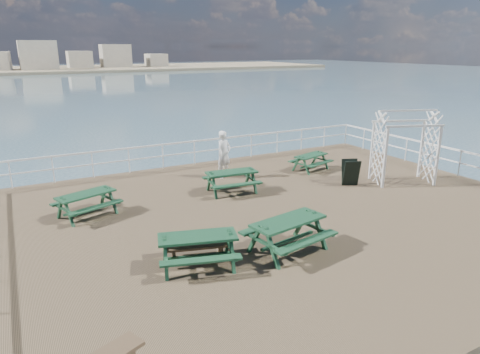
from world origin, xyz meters
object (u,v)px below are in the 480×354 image
picnic_table_c (311,159)px  trellis_arbor (404,151)px  picnic_table_e (288,228)px  person (224,154)px  picnic_table_b (232,177)px  picnic_table_a (86,199)px  flat_bench_near (197,249)px  picnic_table_d (198,244)px

picnic_table_c → trellis_arbor: trellis_arbor is taller
picnic_table_e → person: size_ratio=1.19×
picnic_table_b → picnic_table_e: size_ratio=0.87×
picnic_table_e → person: 6.84m
picnic_table_a → picnic_table_c: (9.37, 0.92, -0.05)m
person → picnic_table_a: bearing=177.5°
picnic_table_c → flat_bench_near: picnic_table_c is taller
picnic_table_e → picnic_table_c: bearing=38.7°
picnic_table_e → flat_bench_near: (-2.29, 0.57, -0.30)m
flat_bench_near → trellis_arbor: trellis_arbor is taller
picnic_table_d → picnic_table_a: bearing=127.7°
picnic_table_e → trellis_arbor: trellis_arbor is taller
flat_bench_near → picnic_table_e: bearing=2.6°
picnic_table_b → picnic_table_e: picnic_table_e is taller
picnic_table_a → picnic_table_e: 6.48m
picnic_table_c → picnic_table_b: bearing=177.6°
picnic_table_b → person: 1.94m
picnic_table_b → person: person is taller
picnic_table_c → flat_bench_near: (-7.48, -5.30, -0.16)m
picnic_table_a → flat_bench_near: (1.89, -4.39, -0.21)m
picnic_table_b → trellis_arbor: trellis_arbor is taller
person → picnic_table_d: bearing=-140.5°
picnic_table_e → flat_bench_near: 2.38m
picnic_table_a → picnic_table_d: (1.81, -4.61, 0.04)m
picnic_table_a → flat_bench_near: picnic_table_a is taller
picnic_table_c → picnic_table_d: size_ratio=0.84×
picnic_table_c → picnic_table_e: size_ratio=0.82×
picnic_table_a → flat_bench_near: bearing=-85.6°
picnic_table_a → picnic_table_e: (4.18, -4.96, 0.09)m
picnic_table_b → flat_bench_near: size_ratio=1.25×
picnic_table_c → person: bearing=152.3°
picnic_table_c → picnic_table_d: (-7.56, -5.53, 0.09)m
flat_bench_near → picnic_table_a: bearing=129.8°
picnic_table_b → flat_bench_near: bearing=-119.5°
picnic_table_d → picnic_table_e: bearing=8.0°
picnic_table_a → picnic_table_c: 9.41m
flat_bench_near → person: (3.73, 6.12, 0.62)m
picnic_table_b → picnic_table_e: bearing=-93.3°
picnic_table_a → picnic_table_b: 5.04m
picnic_table_a → picnic_table_c: picnic_table_a is taller
picnic_table_c → picnic_table_e: picnic_table_e is taller
picnic_table_e → flat_bench_near: picnic_table_e is taller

